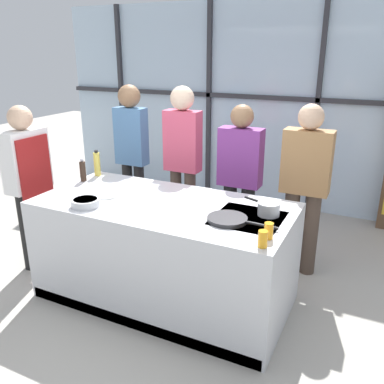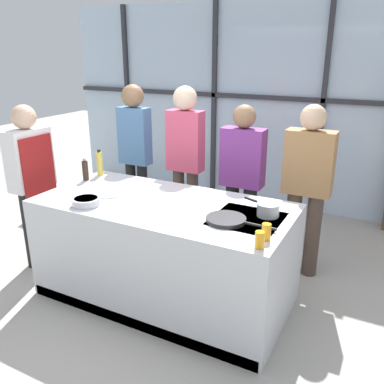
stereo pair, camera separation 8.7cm
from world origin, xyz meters
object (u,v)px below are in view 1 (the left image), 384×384
at_px(spectator_center_left, 183,156).
at_px(spectator_far_right, 305,181).
at_px(chef, 29,179).
at_px(spectator_far_left, 132,149).
at_px(white_plate, 107,195).
at_px(juice_glass_far, 269,231).
at_px(frying_pan, 228,219).
at_px(pepper_grinder, 83,171).
at_px(spectator_center_right, 240,175).
at_px(saucepan, 268,208).
at_px(juice_glass_near, 263,239).
at_px(mixing_bowl, 86,202).
at_px(oil_bottle, 97,164).

distance_m(spectator_center_left, spectator_far_right, 1.32).
distance_m(chef, spectator_far_left, 1.19).
distance_m(white_plate, juice_glass_far, 1.55).
distance_m(spectator_far_right, frying_pan, 1.19).
bearing_deg(frying_pan, spectator_center_left, 130.46).
bearing_deg(spectator_center_left, pepper_grinder, 50.69).
distance_m(spectator_center_right, spectator_far_right, 0.66).
height_order(spectator_center_right, saucepan, spectator_center_right).
bearing_deg(juice_glass_near, saucepan, 102.05).
bearing_deg(frying_pan, spectator_far_right, 73.17).
distance_m(white_plate, pepper_grinder, 0.55).
distance_m(chef, spectator_center_left, 1.59).
height_order(spectator_center_left, pepper_grinder, spectator_center_left).
relative_size(spectator_center_right, white_plate, 7.50).
distance_m(frying_pan, pepper_grinder, 1.69).
relative_size(spectator_center_left, spectator_center_right, 1.09).
bearing_deg(spectator_center_right, frying_pan, 105.39).
relative_size(spectator_center_left, juice_glass_far, 15.54).
xyz_separation_m(spectator_center_right, juice_glass_far, (0.67, -1.30, 0.05)).
relative_size(frying_pan, pepper_grinder, 2.41).
xyz_separation_m(spectator_far_left, mixing_bowl, (0.45, -1.37, -0.11)).
relative_size(mixing_bowl, juice_glass_far, 2.05).
bearing_deg(spectator_far_right, spectator_center_left, 0.00).
height_order(spectator_center_left, juice_glass_near, spectator_center_left).
distance_m(saucepan, pepper_grinder, 1.89).
bearing_deg(chef, spectator_center_right, 120.07).
relative_size(spectator_center_right, juice_glass_far, 14.23).
xyz_separation_m(chef, frying_pan, (2.15, -0.08, 0.00)).
distance_m(spectator_far_left, frying_pan, 2.00).
distance_m(frying_pan, mixing_bowl, 1.20).
xyz_separation_m(spectator_center_left, spectator_far_right, (1.32, 0.00, -0.10)).
bearing_deg(juice_glass_far, pepper_grinder, 166.76).
distance_m(chef, juice_glass_near, 2.53).
bearing_deg(mixing_bowl, spectator_center_left, 81.39).
height_order(saucepan, mixing_bowl, saucepan).
relative_size(frying_pan, mixing_bowl, 2.32).
relative_size(chef, saucepan, 5.21).
bearing_deg(juice_glass_far, spectator_center_right, 117.20).
relative_size(spectator_center_left, juice_glass_near, 15.54).
distance_m(saucepan, juice_glass_near, 0.56).
bearing_deg(spectator_far_right, chef, 23.06).
height_order(spectator_far_left, oil_bottle, spectator_far_left).
xyz_separation_m(spectator_far_right, juice_glass_far, (0.01, -1.30, 0.02)).
bearing_deg(white_plate, chef, 178.50).
height_order(spectator_far_left, mixing_bowl, spectator_far_left).
bearing_deg(frying_pan, mixing_bowl, -169.24).
distance_m(spectator_center_left, juice_glass_far, 1.86).
bearing_deg(frying_pan, white_plate, 177.31).
bearing_deg(chef, saucepan, 94.09).
distance_m(spectator_far_left, pepper_grinder, 0.83).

